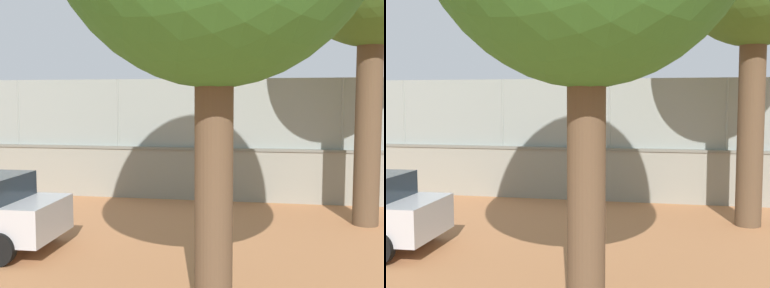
# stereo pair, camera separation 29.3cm
# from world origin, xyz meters

# --- Properties ---
(ground_plane) EXTENTS (260.00, 260.00, 0.00)m
(ground_plane) POSITION_xyz_m (0.00, 0.00, 0.00)
(ground_plane) COLOR #B27247
(perimeter_wall) EXTENTS (24.22, 1.14, 1.61)m
(perimeter_wall) POSITION_xyz_m (-1.31, 10.50, 0.81)
(perimeter_wall) COLOR gray
(perimeter_wall) RESTS_ON ground_plane
(fence_panel_on_wall) EXTENTS (23.80, 0.74, 2.08)m
(fence_panel_on_wall) POSITION_xyz_m (-1.31, 10.50, 2.65)
(fence_panel_on_wall) COLOR gray
(fence_panel_on_wall) RESTS_ON perimeter_wall
(player_crossing_court) EXTENTS (0.86, 0.98, 1.64)m
(player_crossing_court) POSITION_xyz_m (-5.85, 4.67, 0.97)
(player_crossing_court) COLOR #591919
(player_crossing_court) RESTS_ON ground_plane
(player_foreground_swinging) EXTENTS (0.76, 1.05, 1.68)m
(player_foreground_swinging) POSITION_xyz_m (3.36, 7.66, 1.00)
(player_foreground_swinging) COLOR #B2B2B2
(player_foreground_swinging) RESTS_ON ground_plane
(player_at_service_line) EXTENTS (0.80, 1.27, 1.73)m
(player_at_service_line) POSITION_xyz_m (-2.04, 3.50, 1.03)
(player_at_service_line) COLOR navy
(player_at_service_line) RESTS_ON ground_plane
(sports_ball) EXTENTS (0.12, 0.12, 0.12)m
(sports_ball) POSITION_xyz_m (-7.12, 6.33, 0.06)
(sports_ball) COLOR #3399D8
(sports_ball) RESTS_ON ground_plane
(spare_ball_by_wall) EXTENTS (0.07, 0.07, 0.07)m
(spare_ball_by_wall) POSITION_xyz_m (-2.81, 9.15, 0.03)
(spare_ball_by_wall) COLOR #3399D8
(spare_ball_by_wall) RESTS_ON ground_plane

